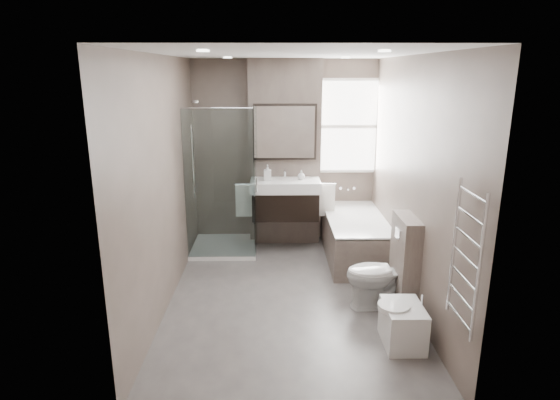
{
  "coord_description": "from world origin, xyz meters",
  "views": [
    {
      "loc": [
        -0.16,
        -4.77,
        2.45
      ],
      "look_at": [
        -0.09,
        0.15,
        1.08
      ],
      "focal_mm": 30.0,
      "sensor_mm": 36.0,
      "label": 1
    }
  ],
  "objects_px": {
    "toilet": "(381,274)",
    "bidet": "(402,324)",
    "bathtub": "(355,235)",
    "vanity": "(285,199)"
  },
  "relations": [
    {
      "from": "toilet",
      "to": "bidet",
      "type": "bearing_deg",
      "value": 0.9
    },
    {
      "from": "toilet",
      "to": "bidet",
      "type": "distance_m",
      "value": 0.73
    },
    {
      "from": "bathtub",
      "to": "bidet",
      "type": "xyz_separation_m",
      "value": [
        0.09,
        -2.07,
        -0.11
      ]
    },
    {
      "from": "bathtub",
      "to": "bidet",
      "type": "bearing_deg",
      "value": -87.52
    },
    {
      "from": "toilet",
      "to": "bidet",
      "type": "height_order",
      "value": "toilet"
    },
    {
      "from": "bidet",
      "to": "bathtub",
      "type": "bearing_deg",
      "value": 92.48
    },
    {
      "from": "bathtub",
      "to": "vanity",
      "type": "bearing_deg",
      "value": 160.63
    },
    {
      "from": "vanity",
      "to": "bidet",
      "type": "xyz_separation_m",
      "value": [
        1.01,
        -2.39,
        -0.54
      ]
    },
    {
      "from": "bathtub",
      "to": "toilet",
      "type": "relative_size",
      "value": 2.15
    },
    {
      "from": "toilet",
      "to": "bathtub",
      "type": "bearing_deg",
      "value": 179.2
    }
  ]
}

